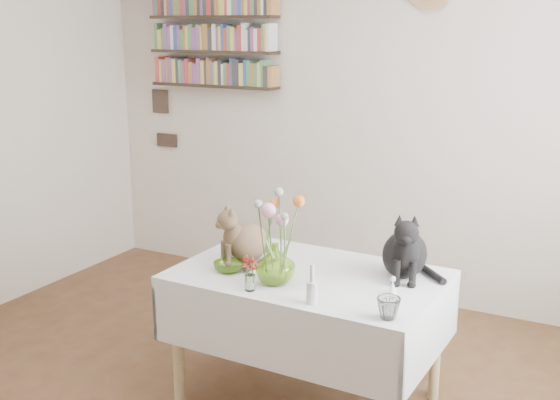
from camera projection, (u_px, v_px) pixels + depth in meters
The scene contains 13 objects.
room at pixel (149, 178), 2.77m from camera, with size 4.08×4.58×2.58m.
dining_table at pixel (308, 306), 3.41m from camera, with size 1.28×0.84×0.67m.
tabby_cat at pixel (248, 232), 3.51m from camera, with size 0.20×0.26×0.30m, color brown, non-canonical shape.
black_cat at pixel (405, 242), 3.29m from camera, with size 0.23×0.29×0.34m, color black, non-canonical shape.
flower_vase at pixel (275, 264), 3.22m from camera, with size 0.18×0.18×0.19m, color #A8D54C.
green_bowl at pixel (229, 267), 3.39m from camera, with size 0.15×0.15×0.05m, color #A8D54C.
drinking_glass at pixel (388, 308), 2.84m from camera, with size 0.10×0.10×0.09m, color white.
candlestick at pixel (312, 290), 3.00m from camera, with size 0.05×0.05×0.18m.
berry_jar at pixel (250, 273), 3.14m from camera, with size 0.05×0.05×0.18m.
porcelain_figurine at pixel (392, 286), 3.10m from camera, with size 0.05×0.05×0.09m.
flower_bouquet at pixel (276, 212), 3.17m from camera, with size 0.17×0.13×0.39m.
bookshelf_unit at pixel (213, 22), 4.97m from camera, with size 1.00×0.16×0.91m.
wall_art_plaques at pixel (163, 118), 5.45m from camera, with size 0.21×0.02×0.44m.
Camera 1 is at (1.72, -2.14, 1.85)m, focal length 45.00 mm.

